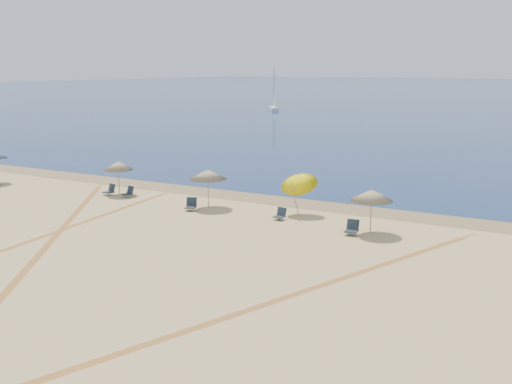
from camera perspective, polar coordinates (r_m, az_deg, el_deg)
wet_sand at (r=36.73m, az=3.00°, el=-0.85°), size 500.00×500.00×0.00m
umbrella_1 at (r=39.16m, az=-12.98°, el=2.47°), size 1.87×1.87×2.23m
umbrella_2 at (r=34.64m, az=-4.60°, el=1.69°), size 2.19×2.19×2.33m
umbrella_3 at (r=32.94m, az=4.07°, el=1.12°), size 2.04×2.07×2.68m
umbrella_4 at (r=29.64m, az=10.96°, el=-0.29°), size 2.09×2.09×2.30m
chair_2 at (r=39.47m, az=-13.74°, el=0.17°), size 0.72×0.80×0.70m
chair_3 at (r=38.61m, az=-12.03°, el=-0.02°), size 0.71×0.78×0.68m
chair_4 at (r=34.50m, az=-6.19°, el=-1.21°), size 0.82×0.87×0.72m
chair_5 at (r=32.25m, az=2.34°, el=-2.14°), size 0.57×0.65×0.64m
chair_6 at (r=29.75m, az=9.14°, el=-3.41°), size 0.67×0.76×0.73m
sailboat_1 at (r=113.43m, az=1.74°, el=8.97°), size 3.97×5.09×7.77m
tire_tracks at (r=26.17m, az=-15.81°, el=-6.59°), size 49.99×40.91×0.00m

